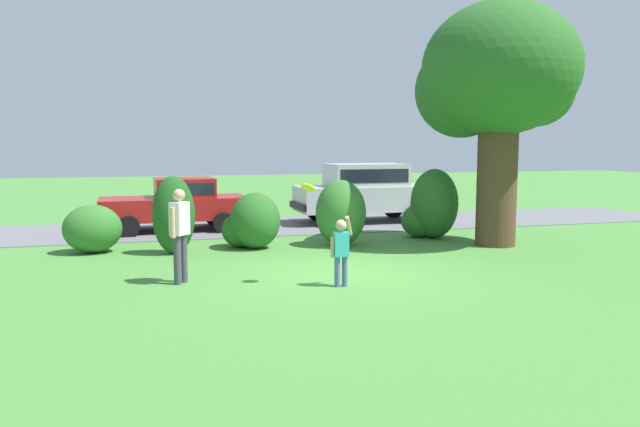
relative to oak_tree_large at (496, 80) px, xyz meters
name	(u,v)px	position (x,y,z in m)	size (l,w,h in m)	color
ground_plane	(343,275)	(-4.80, -2.56, -4.15)	(80.00, 80.00, 0.00)	#478438
driveway_strip	(270,226)	(-4.80, 4.92, -4.14)	(28.00, 4.40, 0.02)	slate
oak_tree_large	(496,80)	(0.00, 0.00, 0.00)	(3.92, 4.05, 6.05)	#513823
shrub_near_tree	(92,229)	(-9.72, 1.42, -3.58)	(1.35, 1.09, 1.14)	#33702B
shrub_centre_left	(174,215)	(-7.88, 0.75, -3.24)	(0.97, 0.80, 1.82)	#1E511C
shrub_centre	(251,223)	(-6.02, 1.06, -3.53)	(1.40, 1.35, 1.37)	#286023
shrub_centre_right	(341,216)	(-3.78, 0.83, -3.39)	(1.27, 1.27, 1.66)	#33702B
shrub_far_end	(431,208)	(-1.02, 1.39, -3.31)	(1.46, 1.41, 1.89)	#286023
parked_sedan	(177,202)	(-7.61, 4.70, -3.30)	(4.47, 2.23, 1.56)	maroon
parked_suv	(366,190)	(-1.59, 5.03, -3.07)	(4.72, 2.15, 1.92)	silver
child_thrower	(341,247)	(-5.15, -3.48, -3.43)	(0.46, 0.26, 1.29)	#4C608C
frisbee	(308,187)	(-5.67, -3.18, -2.37)	(0.30, 0.27, 0.23)	yellow
adult_onlooker	(180,230)	(-7.90, -2.43, -3.17)	(0.39, 0.45, 1.74)	#3F3F4C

